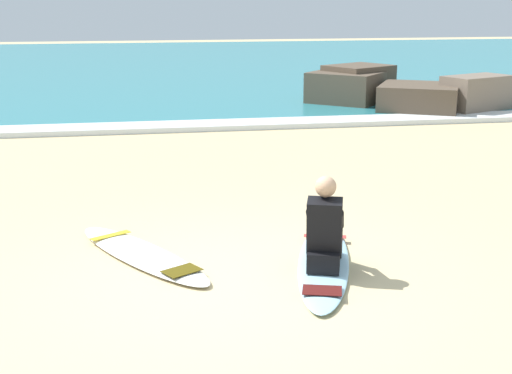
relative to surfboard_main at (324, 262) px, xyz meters
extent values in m
plane|color=#CCB584|center=(-1.00, -0.30, -0.04)|extent=(80.00, 80.00, 0.00)
cube|color=teal|center=(-1.00, 21.88, 0.01)|extent=(80.00, 28.00, 0.10)
cube|color=white|center=(-1.00, 8.18, 0.02)|extent=(80.00, 0.90, 0.11)
ellipsoid|color=#9ED1E5|center=(0.00, 0.00, 0.00)|extent=(1.23, 2.63, 0.07)
cube|color=red|center=(0.21, 0.70, 0.04)|extent=(0.49, 0.23, 0.01)
cube|color=#4A1311|center=(-0.23, -0.79, 0.04)|extent=(0.42, 0.33, 0.01)
cube|color=black|center=(-0.09, -0.32, 0.14)|extent=(0.39, 0.35, 0.20)
cylinder|color=black|center=(-0.13, -0.11, 0.29)|extent=(0.27, 0.43, 0.43)
cylinder|color=black|center=(-0.08, 0.09, 0.26)|extent=(0.19, 0.28, 0.42)
cube|color=black|center=(-0.06, 0.16, 0.07)|extent=(0.16, 0.24, 0.05)
cylinder|color=black|center=(0.06, -0.17, 0.29)|extent=(0.27, 0.43, 0.43)
cylinder|color=black|center=(0.14, 0.02, 0.26)|extent=(0.19, 0.28, 0.42)
cube|color=black|center=(0.16, 0.08, 0.07)|extent=(0.16, 0.24, 0.05)
cube|color=black|center=(-0.08, -0.28, 0.49)|extent=(0.41, 0.38, 0.57)
sphere|color=tan|center=(-0.07, -0.25, 0.88)|extent=(0.21, 0.21, 0.21)
cylinder|color=black|center=(-0.17, -0.09, 0.52)|extent=(0.21, 0.40, 0.31)
cylinder|color=black|center=(0.10, -0.18, 0.52)|extent=(0.21, 0.40, 0.31)
ellipsoid|color=white|center=(-1.86, 0.58, 0.00)|extent=(1.64, 2.30, 0.07)
cube|color=gold|center=(-2.19, 1.15, 0.04)|extent=(0.46, 0.33, 0.01)
cube|color=#4C400C|center=(-1.47, -0.07, 0.04)|extent=(0.44, 0.39, 0.01)
cube|color=#756656|center=(6.18, 8.99, 0.41)|extent=(1.83, 1.42, 0.90)
cube|color=brown|center=(3.54, 10.73, 0.39)|extent=(2.27, 2.26, 0.86)
cube|color=brown|center=(3.93, 11.02, 0.46)|extent=(1.95, 1.84, 0.99)
cube|color=brown|center=(4.87, 9.24, 0.31)|extent=(2.41, 2.40, 0.69)
camera|label=1|loc=(-1.92, -6.73, 2.67)|focal=50.26mm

